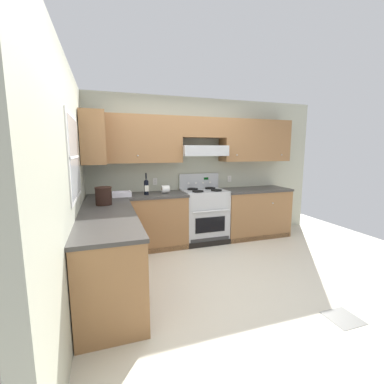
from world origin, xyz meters
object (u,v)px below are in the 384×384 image
(wine_bottle, at_px, (146,186))
(bowl, at_px, (122,195))
(paper_towel_roll, at_px, (165,189))
(stove, at_px, (204,215))
(bucket, at_px, (103,195))

(wine_bottle, relative_size, bowl, 1.22)
(wine_bottle, bearing_deg, paper_towel_roll, 12.19)
(bowl, bearing_deg, stove, 3.01)
(stove, bearing_deg, paper_towel_roll, 177.89)
(wine_bottle, height_order, paper_towel_roll, wine_bottle)
(stove, distance_m, bucket, 1.89)
(bowl, xyz_separation_m, bucket, (-0.27, -0.59, 0.10))
(paper_towel_roll, bearing_deg, wine_bottle, -167.81)
(stove, distance_m, wine_bottle, 1.17)
(stove, relative_size, wine_bottle, 3.39)
(bucket, height_order, paper_towel_roll, bucket)
(bowl, bearing_deg, wine_bottle, 4.20)
(bucket, xyz_separation_m, paper_towel_roll, (0.99, 0.69, -0.06))
(stove, distance_m, bowl, 1.49)
(wine_bottle, relative_size, bucket, 1.50)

